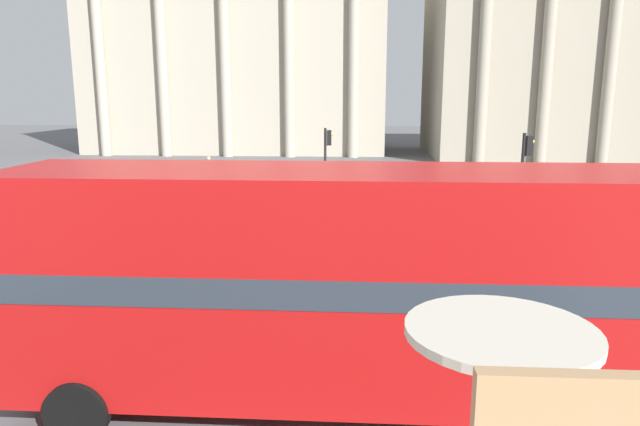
{
  "coord_description": "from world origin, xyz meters",
  "views": [
    {
      "loc": [
        0.91,
        -2.05,
        5.19
      ],
      "look_at": [
        -0.24,
        15.91,
        1.5
      ],
      "focal_mm": 32.0,
      "sensor_mm": 36.0,
      "label": 1
    }
  ],
  "objects_px": {
    "double_decker_bus": "(338,281)",
    "cafe_dining_table": "(497,385)",
    "plaza_building_right": "(601,51)",
    "pedestrian_yellow": "(85,266)",
    "traffic_light_mid": "(524,172)",
    "traffic_light_far": "(327,156)",
    "traffic_light_near": "(636,243)",
    "pedestrian_black": "(568,252)",
    "plaza_building_left": "(241,29)",
    "pedestrian_grey": "(209,170)"
  },
  "relations": [
    {
      "from": "double_decker_bus",
      "to": "pedestrian_yellow",
      "type": "height_order",
      "value": "double_decker_bus"
    },
    {
      "from": "traffic_light_mid",
      "to": "plaza_building_right",
      "type": "bearing_deg",
      "value": 64.82
    },
    {
      "from": "pedestrian_yellow",
      "to": "traffic_light_mid",
      "type": "bearing_deg",
      "value": 106.7
    },
    {
      "from": "cafe_dining_table",
      "to": "plaza_building_right",
      "type": "bearing_deg",
      "value": 67.98
    },
    {
      "from": "plaza_building_left",
      "to": "pedestrian_yellow",
      "type": "relative_size",
      "value": 15.83
    },
    {
      "from": "cafe_dining_table",
      "to": "traffic_light_far",
      "type": "height_order",
      "value": "cafe_dining_table"
    },
    {
      "from": "cafe_dining_table",
      "to": "traffic_light_near",
      "type": "height_order",
      "value": "cafe_dining_table"
    },
    {
      "from": "plaza_building_left",
      "to": "traffic_light_far",
      "type": "relative_size",
      "value": 7.44
    },
    {
      "from": "traffic_light_mid",
      "to": "double_decker_bus",
      "type": "bearing_deg",
      "value": -118.11
    },
    {
      "from": "cafe_dining_table",
      "to": "plaza_building_right",
      "type": "distance_m",
      "value": 54.72
    },
    {
      "from": "plaza_building_left",
      "to": "traffic_light_near",
      "type": "height_order",
      "value": "plaza_building_left"
    },
    {
      "from": "plaza_building_right",
      "to": "traffic_light_far",
      "type": "distance_m",
      "value": 34.63
    },
    {
      "from": "double_decker_bus",
      "to": "cafe_dining_table",
      "type": "distance_m",
      "value": 7.42
    },
    {
      "from": "traffic_light_mid",
      "to": "pedestrian_black",
      "type": "distance_m",
      "value": 4.85
    },
    {
      "from": "double_decker_bus",
      "to": "cafe_dining_table",
      "type": "bearing_deg",
      "value": -78.55
    },
    {
      "from": "cafe_dining_table",
      "to": "pedestrian_yellow",
      "type": "xyz_separation_m",
      "value": [
        -7.22,
        11.6,
        -3.27
      ]
    },
    {
      "from": "traffic_light_near",
      "to": "traffic_light_far",
      "type": "xyz_separation_m",
      "value": [
        -7.37,
        14.32,
        0.34
      ]
    },
    {
      "from": "plaza_building_right",
      "to": "pedestrian_yellow",
      "type": "xyz_separation_m",
      "value": [
        -27.66,
        -38.94,
        -7.94
      ]
    },
    {
      "from": "pedestrian_yellow",
      "to": "plaza_building_right",
      "type": "bearing_deg",
      "value": 132.23
    },
    {
      "from": "cafe_dining_table",
      "to": "traffic_light_mid",
      "type": "height_order",
      "value": "cafe_dining_table"
    },
    {
      "from": "traffic_light_far",
      "to": "pedestrian_grey",
      "type": "bearing_deg",
      "value": 142.39
    },
    {
      "from": "pedestrian_black",
      "to": "pedestrian_yellow",
      "type": "xyz_separation_m",
      "value": [
        -12.71,
        -2.47,
        0.08
      ]
    },
    {
      "from": "plaza_building_right",
      "to": "pedestrian_black",
      "type": "xyz_separation_m",
      "value": [
        -14.95,
        -36.47,
        -8.03
      ]
    },
    {
      "from": "pedestrian_yellow",
      "to": "plaza_building_left",
      "type": "bearing_deg",
      "value": 173.53
    },
    {
      "from": "traffic_light_far",
      "to": "pedestrian_black",
      "type": "bearing_deg",
      "value": -55.78
    },
    {
      "from": "cafe_dining_table",
      "to": "traffic_light_near",
      "type": "bearing_deg",
      "value": 62.24
    },
    {
      "from": "double_decker_bus",
      "to": "cafe_dining_table",
      "type": "height_order",
      "value": "cafe_dining_table"
    },
    {
      "from": "plaza_building_right",
      "to": "traffic_light_mid",
      "type": "height_order",
      "value": "plaza_building_right"
    },
    {
      "from": "double_decker_bus",
      "to": "plaza_building_right",
      "type": "bearing_deg",
      "value": 69.66
    },
    {
      "from": "cafe_dining_table",
      "to": "pedestrian_grey",
      "type": "relative_size",
      "value": 0.4
    },
    {
      "from": "traffic_light_far",
      "to": "pedestrian_black",
      "type": "xyz_separation_m",
      "value": [
        7.32,
        -10.76,
        -1.52
      ]
    },
    {
      "from": "traffic_light_near",
      "to": "pedestrian_black",
      "type": "xyz_separation_m",
      "value": [
        -0.05,
        3.55,
        -1.17
      ]
    },
    {
      "from": "pedestrian_grey",
      "to": "double_decker_bus",
      "type": "bearing_deg",
      "value": 52.91
    },
    {
      "from": "traffic_light_far",
      "to": "pedestrian_grey",
      "type": "xyz_separation_m",
      "value": [
        -7.04,
        5.43,
        -1.39
      ]
    },
    {
      "from": "plaza_building_right",
      "to": "cafe_dining_table",
      "type": "bearing_deg",
      "value": -112.02
    },
    {
      "from": "traffic_light_far",
      "to": "cafe_dining_table",
      "type": "bearing_deg",
      "value": -85.77
    },
    {
      "from": "plaza_building_right",
      "to": "traffic_light_near",
      "type": "xyz_separation_m",
      "value": [
        -14.9,
        -40.02,
        -6.85
      ]
    },
    {
      "from": "plaza_building_right",
      "to": "pedestrian_black",
      "type": "bearing_deg",
      "value": -112.3
    },
    {
      "from": "pedestrian_black",
      "to": "traffic_light_near",
      "type": "bearing_deg",
      "value": -28.85
    },
    {
      "from": "double_decker_bus",
      "to": "traffic_light_far",
      "type": "height_order",
      "value": "double_decker_bus"
    },
    {
      "from": "double_decker_bus",
      "to": "traffic_light_near",
      "type": "xyz_separation_m",
      "value": [
        6.26,
        3.42,
        -0.16
      ]
    },
    {
      "from": "plaza_building_right",
      "to": "pedestrian_yellow",
      "type": "relative_size",
      "value": 16.64
    },
    {
      "from": "plaza_building_right",
      "to": "pedestrian_black",
      "type": "distance_m",
      "value": 40.22
    },
    {
      "from": "plaza_building_left",
      "to": "traffic_light_mid",
      "type": "distance_m",
      "value": 41.05
    },
    {
      "from": "double_decker_bus",
      "to": "plaza_building_left",
      "type": "relative_size",
      "value": 0.38
    },
    {
      "from": "double_decker_bus",
      "to": "pedestrian_black",
      "type": "distance_m",
      "value": 9.43
    },
    {
      "from": "plaza_building_right",
      "to": "traffic_light_mid",
      "type": "distance_m",
      "value": 35.82
    },
    {
      "from": "cafe_dining_table",
      "to": "traffic_light_far",
      "type": "xyz_separation_m",
      "value": [
        -1.84,
        24.84,
        -1.84
      ]
    },
    {
      "from": "cafe_dining_table",
      "to": "traffic_light_near",
      "type": "relative_size",
      "value": 0.23
    },
    {
      "from": "traffic_light_far",
      "to": "pedestrian_grey",
      "type": "distance_m",
      "value": 9.0
    }
  ]
}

